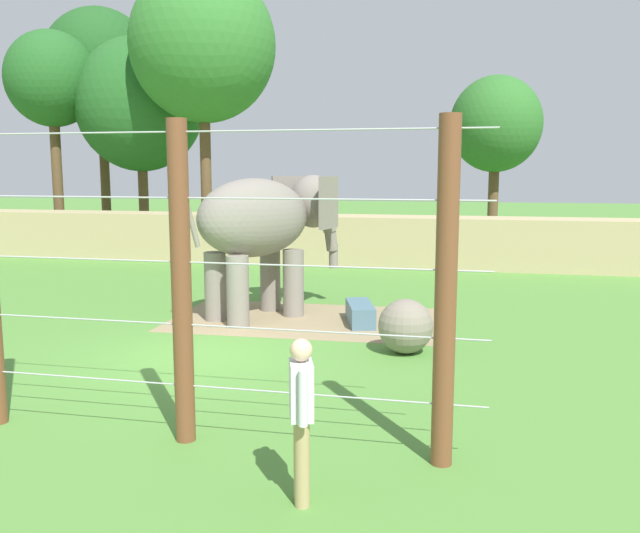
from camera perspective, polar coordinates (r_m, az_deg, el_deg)
ground_plane at (r=12.06m, az=-10.31°, el=-7.60°), size 120.00×120.00×0.00m
dirt_patch at (r=14.67m, az=-0.65°, el=-4.60°), size 6.25×3.59×0.01m
embankment_wall at (r=23.35m, az=1.14°, el=2.33°), size 36.00×1.80×1.70m
elephant at (r=14.83m, az=-4.68°, el=3.71°), size 3.20×3.80×3.16m
enrichment_ball at (r=12.05m, az=7.36°, el=-5.12°), size 0.99×0.99×0.99m
cable_fence at (r=8.62m, az=-19.72°, el=-1.12°), size 9.71×0.24×3.86m
zookeeper at (r=6.62m, az=-1.61°, el=-12.48°), size 0.33×0.57×1.67m
feed_trough at (r=14.32m, az=3.47°, el=-4.04°), size 0.86×1.48×0.44m
tree_far_left at (r=29.84m, az=14.88°, el=11.68°), size 3.88×3.88×7.26m
tree_left_of_centre at (r=30.99m, az=-15.21°, el=13.26°), size 5.55×5.55×9.04m
tree_behind_wall at (r=33.94m, az=-18.38°, el=15.77°), size 5.28×5.28×10.74m
tree_right_of_centre at (r=31.73m, az=-22.05°, el=14.60°), size 3.89×3.89×9.20m
tree_far_right at (r=28.06m, az=-10.04°, el=18.17°), size 5.78×5.78×11.21m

